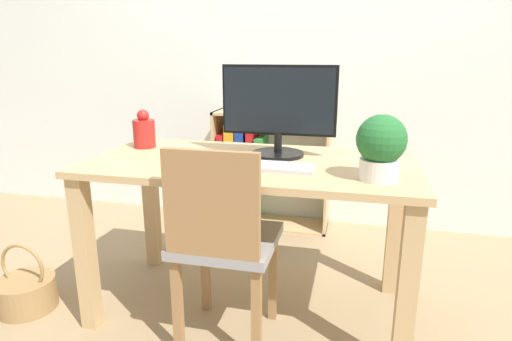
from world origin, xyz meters
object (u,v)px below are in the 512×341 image
(monitor, at_px, (279,107))
(potted_plant, at_px, (381,146))
(bookshelf, at_px, (252,168))
(keyboard, at_px, (267,166))
(basket, at_px, (26,292))
(vase, at_px, (144,132))
(chair, at_px, (223,239))

(monitor, relative_size, potted_plant, 2.12)
(potted_plant, height_order, bookshelf, potted_plant)
(keyboard, bearing_deg, basket, -172.68)
(bookshelf, bearing_deg, vase, -110.18)
(keyboard, bearing_deg, monitor, 89.05)
(monitor, distance_m, bookshelf, 1.13)
(potted_plant, distance_m, basket, 1.77)
(vase, bearing_deg, monitor, -1.71)
(monitor, relative_size, vase, 2.74)
(potted_plant, xyz_separation_m, basket, (-1.59, -0.08, -0.78))
(potted_plant, bearing_deg, chair, -169.48)
(potted_plant, bearing_deg, monitor, 145.47)
(potted_plant, xyz_separation_m, chair, (-0.58, -0.11, -0.38))
(vase, height_order, chair, vase)
(bookshelf, xyz_separation_m, basket, (-0.80, -1.30, -0.33))
(chair, bearing_deg, monitor, 62.42)
(keyboard, relative_size, vase, 2.06)
(chair, height_order, bookshelf, chair)
(vase, relative_size, basket, 0.57)
(basket, bearing_deg, keyboard, 7.32)
(monitor, relative_size, chair, 0.60)
(chair, xyz_separation_m, basket, (-1.01, 0.03, -0.39))
(vase, bearing_deg, basket, -139.12)
(vase, xyz_separation_m, potted_plant, (1.12, -0.32, 0.05))
(keyboard, height_order, chair, chair)
(chair, height_order, basket, chair)
(vase, distance_m, chair, 0.77)
(keyboard, bearing_deg, bookshelf, 106.75)
(bookshelf, height_order, basket, bookshelf)
(monitor, xyz_separation_m, bookshelf, (-0.35, 0.92, -0.55))
(keyboard, xyz_separation_m, chair, (-0.14, -0.17, -0.26))
(chair, bearing_deg, keyboard, 43.15)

